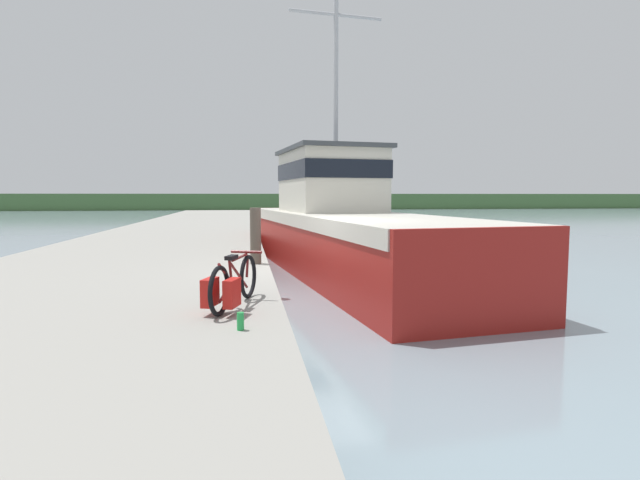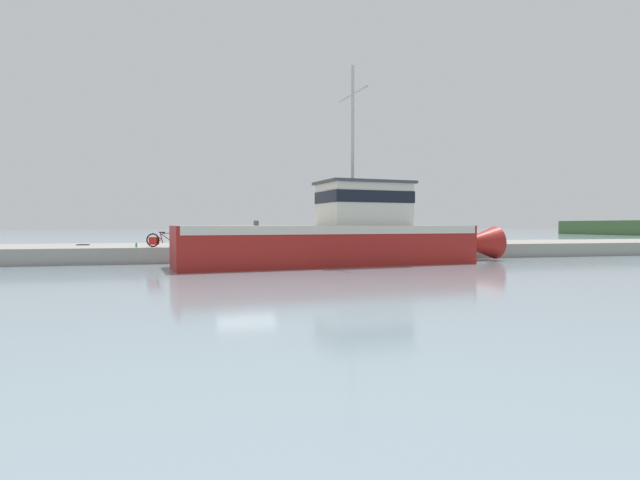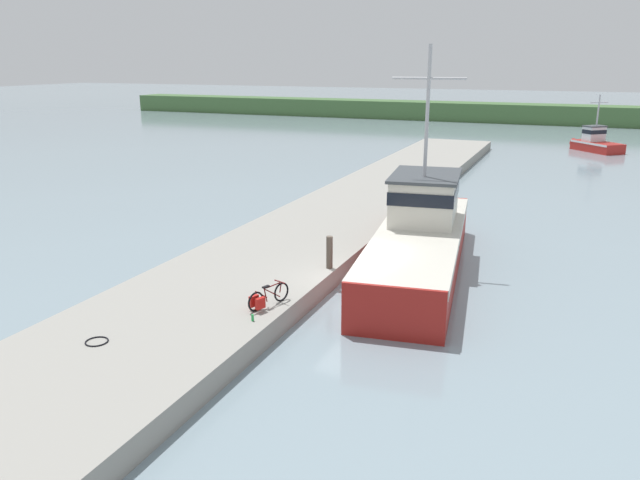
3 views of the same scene
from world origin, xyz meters
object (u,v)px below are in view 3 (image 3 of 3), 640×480
object	(u,v)px
boat_blue_far	(596,142)
bicycle_touring	(265,298)
fishing_boat_main	(421,235)
mooring_post	(329,252)
water_bottle_by_bike	(253,318)

from	to	relation	value
boat_blue_far	bicycle_touring	size ratio (longest dim) A/B	3.10
fishing_boat_main	mooring_post	distance (m)	4.31
boat_blue_far	water_bottle_by_bike	distance (m)	47.84
fishing_boat_main	water_bottle_by_bike	world-z (taller)	fishing_boat_main
mooring_post	water_bottle_by_bike	size ratio (longest dim) A/B	6.13
fishing_boat_main	bicycle_touring	size ratio (longest dim) A/B	9.47
fishing_boat_main	boat_blue_far	distance (m)	38.69
bicycle_touring	water_bottle_by_bike	size ratio (longest dim) A/B	8.33
mooring_post	fishing_boat_main	bearing A→B (deg)	55.17
fishing_boat_main	bicycle_touring	distance (m)	8.29
bicycle_touring	fishing_boat_main	bearing A→B (deg)	88.69
bicycle_touring	water_bottle_by_bike	bearing A→B (deg)	-63.60
fishing_boat_main	boat_blue_far	world-z (taller)	fishing_boat_main
bicycle_touring	mooring_post	distance (m)	4.25
fishing_boat_main	bicycle_touring	world-z (taller)	fishing_boat_main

